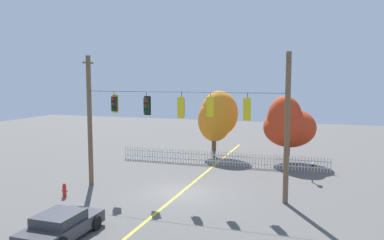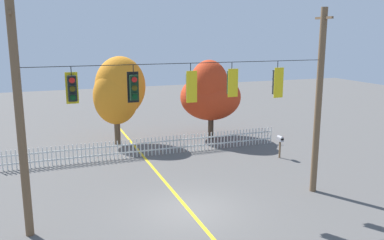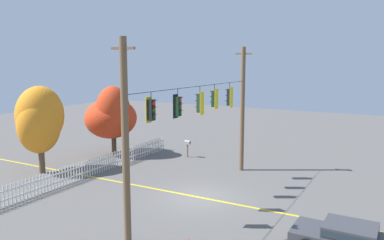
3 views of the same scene
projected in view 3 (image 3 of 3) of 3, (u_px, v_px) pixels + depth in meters
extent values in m
plane|color=#565451|center=(199.00, 197.00, 21.01)|extent=(80.00, 80.00, 0.00)
cube|color=gold|center=(199.00, 197.00, 21.00)|extent=(0.16, 36.00, 0.01)
cylinder|color=brown|center=(125.00, 144.00, 15.10)|extent=(0.29, 0.29, 8.25)
cylinder|color=brown|center=(242.00, 110.00, 25.67)|extent=(0.29, 0.29, 8.25)
cube|color=brown|center=(123.00, 48.00, 14.55)|extent=(0.10, 1.10, 0.10)
cube|color=brown|center=(243.00, 54.00, 25.12)|extent=(0.10, 1.10, 0.10)
cylinder|color=black|center=(199.00, 86.00, 20.10)|extent=(12.04, 0.02, 0.02)
cylinder|color=black|center=(151.00, 96.00, 16.37)|extent=(0.03, 0.03, 0.32)
cube|color=yellow|center=(149.00, 110.00, 16.53)|extent=(0.43, 0.02, 1.12)
cube|color=black|center=(151.00, 110.00, 16.47)|extent=(0.30, 0.24, 0.90)
cylinder|color=red|center=(154.00, 103.00, 16.36)|extent=(0.20, 0.03, 0.20)
cube|color=black|center=(155.00, 100.00, 16.32)|extent=(0.22, 0.12, 0.06)
cylinder|color=#463B09|center=(154.00, 110.00, 16.40)|extent=(0.20, 0.03, 0.20)
cube|color=black|center=(155.00, 108.00, 16.36)|extent=(0.22, 0.12, 0.06)
cylinder|color=#073513|center=(154.00, 117.00, 16.45)|extent=(0.20, 0.03, 0.20)
cube|color=black|center=(155.00, 115.00, 16.41)|extent=(0.22, 0.12, 0.06)
cylinder|color=black|center=(178.00, 93.00, 18.27)|extent=(0.03, 0.03, 0.38)
cube|color=black|center=(175.00, 106.00, 18.43)|extent=(0.43, 0.02, 1.15)
cube|color=black|center=(178.00, 106.00, 18.37)|extent=(0.30, 0.24, 0.93)
cylinder|color=red|center=(180.00, 100.00, 18.26)|extent=(0.20, 0.03, 0.20)
cube|color=black|center=(181.00, 98.00, 18.22)|extent=(0.22, 0.12, 0.06)
cylinder|color=#463B09|center=(180.00, 107.00, 18.30)|extent=(0.20, 0.03, 0.20)
cube|color=black|center=(181.00, 104.00, 18.26)|extent=(0.22, 0.12, 0.06)
cylinder|color=#073513|center=(180.00, 113.00, 18.35)|extent=(0.20, 0.03, 0.20)
cube|color=black|center=(181.00, 111.00, 18.31)|extent=(0.22, 0.12, 0.06)
cylinder|color=black|center=(200.00, 90.00, 20.20)|extent=(0.03, 0.03, 0.40)
cube|color=yellow|center=(202.00, 103.00, 20.24)|extent=(0.43, 0.02, 1.22)
cube|color=#1E3323|center=(200.00, 103.00, 20.30)|extent=(0.30, 0.24, 0.99)
cylinder|color=red|center=(198.00, 97.00, 20.32)|extent=(0.20, 0.03, 0.20)
cube|color=#1E3323|center=(197.00, 95.00, 20.32)|extent=(0.22, 0.12, 0.06)
cylinder|color=#463B09|center=(198.00, 103.00, 20.37)|extent=(0.20, 0.03, 0.20)
cube|color=#1E3323|center=(197.00, 101.00, 20.37)|extent=(0.22, 0.12, 0.06)
cylinder|color=#073513|center=(198.00, 109.00, 20.42)|extent=(0.20, 0.03, 0.20)
cube|color=#1E3323|center=(197.00, 107.00, 20.42)|extent=(0.22, 0.12, 0.06)
cylinder|color=black|center=(215.00, 88.00, 21.71)|extent=(0.03, 0.03, 0.36)
cube|color=yellow|center=(216.00, 99.00, 21.75)|extent=(0.43, 0.02, 1.13)
cube|color=black|center=(214.00, 99.00, 21.81)|extent=(0.30, 0.24, 0.91)
cylinder|color=red|center=(212.00, 93.00, 21.83)|extent=(0.20, 0.03, 0.20)
cube|color=black|center=(212.00, 91.00, 21.83)|extent=(0.22, 0.12, 0.06)
cylinder|color=#463B09|center=(212.00, 99.00, 21.87)|extent=(0.20, 0.03, 0.20)
cube|color=black|center=(212.00, 97.00, 21.88)|extent=(0.22, 0.12, 0.06)
cylinder|color=#073513|center=(212.00, 104.00, 21.92)|extent=(0.20, 0.03, 0.20)
cube|color=black|center=(212.00, 102.00, 21.92)|extent=(0.22, 0.12, 0.06)
cylinder|color=black|center=(230.00, 86.00, 23.54)|extent=(0.03, 0.03, 0.39)
cube|color=yellow|center=(231.00, 97.00, 23.58)|extent=(0.43, 0.02, 1.26)
cube|color=black|center=(229.00, 97.00, 23.65)|extent=(0.30, 0.24, 1.02)
cylinder|color=red|center=(227.00, 92.00, 23.66)|extent=(0.20, 0.03, 0.20)
cube|color=black|center=(227.00, 90.00, 23.66)|extent=(0.22, 0.12, 0.06)
cylinder|color=#463B09|center=(227.00, 97.00, 23.71)|extent=(0.20, 0.03, 0.20)
cube|color=black|center=(227.00, 95.00, 23.71)|extent=(0.22, 0.12, 0.06)
cylinder|color=#073513|center=(227.00, 103.00, 23.76)|extent=(0.20, 0.03, 0.20)
cube|color=black|center=(227.00, 101.00, 23.77)|extent=(0.22, 0.12, 0.06)
cube|color=silver|center=(0.00, 198.00, 19.36)|extent=(0.06, 0.04, 1.11)
cube|color=silver|center=(4.00, 196.00, 19.56)|extent=(0.06, 0.04, 1.11)
cube|color=silver|center=(8.00, 195.00, 19.75)|extent=(0.06, 0.04, 1.11)
cube|color=silver|center=(12.00, 194.00, 19.95)|extent=(0.06, 0.04, 1.11)
cube|color=silver|center=(16.00, 192.00, 20.15)|extent=(0.06, 0.04, 1.11)
cube|color=silver|center=(19.00, 191.00, 20.34)|extent=(0.06, 0.04, 1.11)
cube|color=silver|center=(23.00, 190.00, 20.54)|extent=(0.06, 0.04, 1.11)
cube|color=silver|center=(27.00, 189.00, 20.73)|extent=(0.06, 0.04, 1.11)
cube|color=silver|center=(30.00, 187.00, 20.93)|extent=(0.06, 0.04, 1.11)
cube|color=silver|center=(34.00, 186.00, 21.12)|extent=(0.06, 0.04, 1.11)
cube|color=silver|center=(37.00, 185.00, 21.32)|extent=(0.06, 0.04, 1.11)
cube|color=silver|center=(41.00, 184.00, 21.51)|extent=(0.06, 0.04, 1.11)
cube|color=silver|center=(44.00, 183.00, 21.71)|extent=(0.06, 0.04, 1.11)
cube|color=silver|center=(47.00, 182.00, 21.90)|extent=(0.06, 0.04, 1.11)
cube|color=silver|center=(50.00, 181.00, 22.10)|extent=(0.06, 0.04, 1.11)
cube|color=silver|center=(53.00, 180.00, 22.29)|extent=(0.06, 0.04, 1.11)
cube|color=silver|center=(57.00, 179.00, 22.49)|extent=(0.06, 0.04, 1.11)
cube|color=silver|center=(60.00, 178.00, 22.68)|extent=(0.06, 0.04, 1.11)
cube|color=silver|center=(63.00, 177.00, 22.88)|extent=(0.06, 0.04, 1.11)
cube|color=silver|center=(65.00, 176.00, 23.07)|extent=(0.06, 0.04, 1.11)
cube|color=silver|center=(68.00, 175.00, 23.27)|extent=(0.06, 0.04, 1.11)
cube|color=silver|center=(71.00, 174.00, 23.46)|extent=(0.06, 0.04, 1.11)
cube|color=silver|center=(74.00, 173.00, 23.66)|extent=(0.06, 0.04, 1.11)
cube|color=silver|center=(77.00, 172.00, 23.85)|extent=(0.06, 0.04, 1.11)
cube|color=silver|center=(79.00, 171.00, 24.05)|extent=(0.06, 0.04, 1.11)
cube|color=silver|center=(82.00, 170.00, 24.24)|extent=(0.06, 0.04, 1.11)
cube|color=silver|center=(85.00, 169.00, 24.44)|extent=(0.06, 0.04, 1.11)
cube|color=silver|center=(87.00, 168.00, 24.63)|extent=(0.06, 0.04, 1.11)
cube|color=silver|center=(90.00, 168.00, 24.83)|extent=(0.06, 0.04, 1.11)
cube|color=silver|center=(92.00, 167.00, 25.02)|extent=(0.06, 0.04, 1.11)
cube|color=silver|center=(95.00, 166.00, 25.22)|extent=(0.06, 0.04, 1.11)
cube|color=silver|center=(97.00, 165.00, 25.41)|extent=(0.06, 0.04, 1.11)
cube|color=silver|center=(100.00, 164.00, 25.61)|extent=(0.06, 0.04, 1.11)
cube|color=silver|center=(102.00, 164.00, 25.80)|extent=(0.06, 0.04, 1.11)
cube|color=silver|center=(104.00, 163.00, 26.00)|extent=(0.06, 0.04, 1.11)
cube|color=silver|center=(106.00, 162.00, 26.20)|extent=(0.06, 0.04, 1.11)
cube|color=silver|center=(109.00, 161.00, 26.39)|extent=(0.06, 0.04, 1.11)
cube|color=silver|center=(111.00, 161.00, 26.59)|extent=(0.06, 0.04, 1.11)
cube|color=silver|center=(113.00, 160.00, 26.78)|extent=(0.06, 0.04, 1.11)
cube|color=silver|center=(115.00, 159.00, 26.98)|extent=(0.06, 0.04, 1.11)
cube|color=silver|center=(117.00, 158.00, 27.17)|extent=(0.06, 0.04, 1.11)
cube|color=silver|center=(119.00, 158.00, 27.37)|extent=(0.06, 0.04, 1.11)
cube|color=silver|center=(122.00, 157.00, 27.56)|extent=(0.06, 0.04, 1.11)
cube|color=silver|center=(124.00, 156.00, 27.76)|extent=(0.06, 0.04, 1.11)
cube|color=silver|center=(126.00, 156.00, 27.95)|extent=(0.06, 0.04, 1.11)
cube|color=silver|center=(127.00, 155.00, 28.15)|extent=(0.06, 0.04, 1.11)
cube|color=silver|center=(129.00, 154.00, 28.34)|extent=(0.06, 0.04, 1.11)
cube|color=silver|center=(131.00, 154.00, 28.54)|extent=(0.06, 0.04, 1.11)
cube|color=silver|center=(133.00, 153.00, 28.73)|extent=(0.06, 0.04, 1.11)
cube|color=silver|center=(135.00, 153.00, 28.93)|extent=(0.06, 0.04, 1.11)
cube|color=silver|center=(137.00, 152.00, 29.12)|extent=(0.06, 0.04, 1.11)
cube|color=silver|center=(139.00, 151.00, 29.32)|extent=(0.06, 0.04, 1.11)
cube|color=silver|center=(141.00, 151.00, 29.51)|extent=(0.06, 0.04, 1.11)
cube|color=silver|center=(142.00, 150.00, 29.71)|extent=(0.06, 0.04, 1.11)
cube|color=silver|center=(144.00, 150.00, 29.90)|extent=(0.06, 0.04, 1.11)
cube|color=silver|center=(146.00, 149.00, 30.10)|extent=(0.06, 0.04, 1.11)
cube|color=silver|center=(147.00, 148.00, 30.29)|extent=(0.06, 0.04, 1.11)
cube|color=silver|center=(149.00, 148.00, 30.49)|extent=(0.06, 0.04, 1.11)
cube|color=silver|center=(151.00, 147.00, 30.68)|extent=(0.06, 0.04, 1.11)
cube|color=silver|center=(152.00, 147.00, 30.88)|extent=(0.06, 0.04, 1.11)
cube|color=silver|center=(154.00, 146.00, 31.07)|extent=(0.06, 0.04, 1.11)
cube|color=silver|center=(156.00, 146.00, 31.27)|extent=(0.06, 0.04, 1.11)
cube|color=silver|center=(157.00, 145.00, 31.46)|extent=(0.06, 0.04, 1.11)
cube|color=silver|center=(159.00, 145.00, 31.66)|extent=(0.06, 0.04, 1.11)
cube|color=silver|center=(160.00, 144.00, 31.86)|extent=(0.06, 0.04, 1.11)
cube|color=silver|center=(162.00, 144.00, 32.05)|extent=(0.06, 0.04, 1.11)
cube|color=silver|center=(163.00, 143.00, 32.25)|extent=(0.06, 0.04, 1.11)
cube|color=silver|center=(93.00, 170.00, 25.17)|extent=(16.49, 0.03, 0.08)
cube|color=silver|center=(93.00, 163.00, 25.10)|extent=(16.49, 0.03, 0.08)
cylinder|color=brown|center=(42.00, 157.00, 25.46)|extent=(0.38, 0.38, 2.12)
ellipsoid|color=orange|center=(39.00, 125.00, 25.20)|extent=(2.95, 2.45, 3.71)
ellipsoid|color=orange|center=(40.00, 116.00, 25.54)|extent=(3.29, 2.78, 3.92)
cylinder|color=#473828|center=(114.00, 142.00, 30.57)|extent=(0.38, 0.38, 1.97)
ellipsoid|color=red|center=(111.00, 118.00, 30.52)|extent=(4.20, 3.99, 3.18)
ellipsoid|color=red|center=(113.00, 110.00, 29.84)|extent=(2.76, 2.54, 3.75)
cube|color=#38383D|center=(350.00, 230.00, 14.76)|extent=(1.64, 1.94, 0.42)
cube|color=#232D38|center=(350.00, 230.00, 14.76)|extent=(1.67, 1.86, 0.27)
cylinder|color=black|center=(317.00, 229.00, 16.33)|extent=(0.19, 0.64, 0.64)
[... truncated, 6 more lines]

